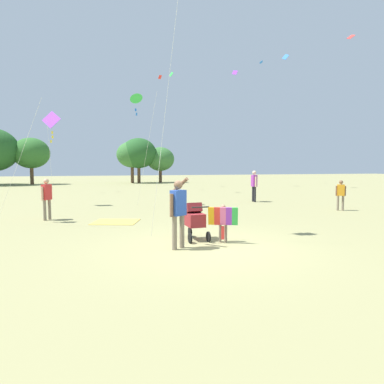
{
  "coord_description": "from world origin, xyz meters",
  "views": [
    {
      "loc": [
        -2.47,
        -8.14,
        2.07
      ],
      "look_at": [
        -0.06,
        1.23,
        1.3
      ],
      "focal_mm": 32.06,
      "sensor_mm": 36.0,
      "label": 1
    }
  ],
  "objects_px": {
    "kite_blue_high": "(136,100)",
    "picnic_blanket": "(116,222)",
    "kite_green_novelty": "(51,122)",
    "stroller": "(194,218)",
    "person_sitting_far": "(254,183)",
    "person_adult_flyer": "(178,208)",
    "child_with_butterfly_kite": "(223,219)",
    "person_couple_left": "(341,193)",
    "person_red_shirt": "(47,196)"
  },
  "relations": [
    {
      "from": "stroller",
      "to": "kite_green_novelty",
      "type": "relative_size",
      "value": 0.23
    },
    {
      "from": "stroller",
      "to": "person_couple_left",
      "type": "distance_m",
      "value": 9.02
    },
    {
      "from": "person_red_shirt",
      "to": "person_sitting_far",
      "type": "height_order",
      "value": "person_sitting_far"
    },
    {
      "from": "child_with_butterfly_kite",
      "to": "kite_green_novelty",
      "type": "xyz_separation_m",
      "value": [
        -5.54,
        9.81,
        3.57
      ]
    },
    {
      "from": "stroller",
      "to": "person_couple_left",
      "type": "xyz_separation_m",
      "value": [
        7.97,
        4.21,
        0.21
      ]
    },
    {
      "from": "person_sitting_far",
      "to": "picnic_blanket",
      "type": "xyz_separation_m",
      "value": [
        -7.76,
        -5.07,
        -1.02
      ]
    },
    {
      "from": "person_adult_flyer",
      "to": "child_with_butterfly_kite",
      "type": "bearing_deg",
      "value": 17.56
    },
    {
      "from": "kite_blue_high",
      "to": "person_red_shirt",
      "type": "bearing_deg",
      "value": -133.5
    },
    {
      "from": "child_with_butterfly_kite",
      "to": "person_sitting_far",
      "type": "bearing_deg",
      "value": 60.87
    },
    {
      "from": "kite_green_novelty",
      "to": "person_red_shirt",
      "type": "bearing_deg",
      "value": -85.25
    },
    {
      "from": "child_with_butterfly_kite",
      "to": "picnic_blanket",
      "type": "relative_size",
      "value": 0.64
    },
    {
      "from": "kite_blue_high",
      "to": "person_red_shirt",
      "type": "xyz_separation_m",
      "value": [
        -3.74,
        -3.94,
        -4.42
      ]
    },
    {
      "from": "child_with_butterfly_kite",
      "to": "person_sitting_far",
      "type": "xyz_separation_m",
      "value": [
        5.07,
        9.1,
        0.41
      ]
    },
    {
      "from": "kite_green_novelty",
      "to": "person_couple_left",
      "type": "bearing_deg",
      "value": -21.63
    },
    {
      "from": "stroller",
      "to": "picnic_blanket",
      "type": "bearing_deg",
      "value": 119.87
    },
    {
      "from": "kite_green_novelty",
      "to": "kite_blue_high",
      "type": "height_order",
      "value": "kite_blue_high"
    },
    {
      "from": "stroller",
      "to": "person_red_shirt",
      "type": "bearing_deg",
      "value": 134.12
    },
    {
      "from": "stroller",
      "to": "child_with_butterfly_kite",
      "type": "bearing_deg",
      "value": -37.32
    },
    {
      "from": "child_with_butterfly_kite",
      "to": "stroller",
      "type": "distance_m",
      "value": 0.83
    },
    {
      "from": "kite_green_novelty",
      "to": "picnic_blanket",
      "type": "xyz_separation_m",
      "value": [
        2.86,
        -5.78,
        -4.18
      ]
    },
    {
      "from": "person_adult_flyer",
      "to": "person_couple_left",
      "type": "xyz_separation_m",
      "value": [
        8.63,
        5.13,
        -0.21
      ]
    },
    {
      "from": "kite_blue_high",
      "to": "person_couple_left",
      "type": "distance_m",
      "value": 10.75
    },
    {
      "from": "person_adult_flyer",
      "to": "stroller",
      "type": "distance_m",
      "value": 1.2
    },
    {
      "from": "kite_green_novelty",
      "to": "person_couple_left",
      "type": "relative_size",
      "value": 3.47
    },
    {
      "from": "person_couple_left",
      "to": "picnic_blanket",
      "type": "height_order",
      "value": "person_couple_left"
    },
    {
      "from": "kite_green_novelty",
      "to": "kite_blue_high",
      "type": "relative_size",
      "value": 0.85
    },
    {
      "from": "child_with_butterfly_kite",
      "to": "kite_blue_high",
      "type": "relative_size",
      "value": 0.18
    },
    {
      "from": "kite_green_novelty",
      "to": "person_sitting_far",
      "type": "distance_m",
      "value": 11.1
    },
    {
      "from": "child_with_butterfly_kite",
      "to": "person_sitting_far",
      "type": "height_order",
      "value": "person_sitting_far"
    },
    {
      "from": "kite_blue_high",
      "to": "picnic_blanket",
      "type": "distance_m",
      "value": 7.46
    },
    {
      "from": "kite_green_novelty",
      "to": "picnic_blanket",
      "type": "height_order",
      "value": "kite_green_novelty"
    },
    {
      "from": "stroller",
      "to": "kite_blue_high",
      "type": "distance_m",
      "value": 9.83
    },
    {
      "from": "kite_green_novelty",
      "to": "picnic_blanket",
      "type": "relative_size",
      "value": 3.05
    },
    {
      "from": "kite_blue_high",
      "to": "person_sitting_far",
      "type": "bearing_deg",
      "value": 0.15
    },
    {
      "from": "child_with_butterfly_kite",
      "to": "kite_green_novelty",
      "type": "bearing_deg",
      "value": 119.46
    },
    {
      "from": "stroller",
      "to": "person_red_shirt",
      "type": "height_order",
      "value": "person_red_shirt"
    },
    {
      "from": "stroller",
      "to": "picnic_blanket",
      "type": "distance_m",
      "value": 4.11
    },
    {
      "from": "child_with_butterfly_kite",
      "to": "stroller",
      "type": "bearing_deg",
      "value": 142.68
    },
    {
      "from": "child_with_butterfly_kite",
      "to": "person_couple_left",
      "type": "height_order",
      "value": "person_couple_left"
    },
    {
      "from": "person_adult_flyer",
      "to": "person_red_shirt",
      "type": "bearing_deg",
      "value": 124.63
    },
    {
      "from": "stroller",
      "to": "kite_blue_high",
      "type": "bearing_deg",
      "value": 95.01
    },
    {
      "from": "kite_blue_high",
      "to": "picnic_blanket",
      "type": "relative_size",
      "value": 3.6
    },
    {
      "from": "picnic_blanket",
      "to": "kite_blue_high",
      "type": "bearing_deg",
      "value": 75.85
    },
    {
      "from": "child_with_butterfly_kite",
      "to": "person_adult_flyer",
      "type": "bearing_deg",
      "value": -162.44
    },
    {
      "from": "child_with_butterfly_kite",
      "to": "person_adult_flyer",
      "type": "height_order",
      "value": "person_adult_flyer"
    },
    {
      "from": "person_adult_flyer",
      "to": "person_sitting_far",
      "type": "height_order",
      "value": "person_adult_flyer"
    },
    {
      "from": "person_sitting_far",
      "to": "kite_green_novelty",
      "type": "bearing_deg",
      "value": 176.16
    },
    {
      "from": "person_red_shirt",
      "to": "person_sitting_far",
      "type": "relative_size",
      "value": 0.89
    },
    {
      "from": "person_adult_flyer",
      "to": "picnic_blanket",
      "type": "bearing_deg",
      "value": 107.09
    },
    {
      "from": "person_adult_flyer",
      "to": "person_red_shirt",
      "type": "relative_size",
      "value": 1.13
    }
  ]
}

